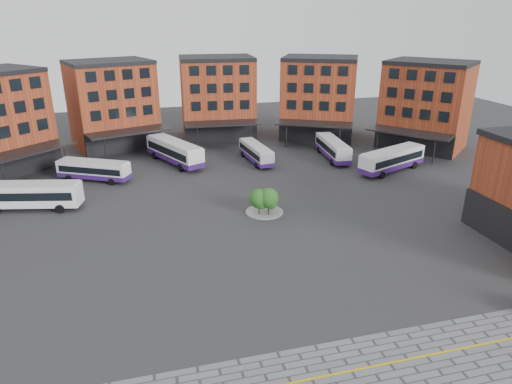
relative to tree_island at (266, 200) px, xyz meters
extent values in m
plane|color=#28282B|center=(-2.03, -11.54, -1.80)|extent=(160.00, 160.00, 0.00)
cube|color=gold|center=(-0.03, -25.54, -1.77)|extent=(26.00, 0.15, 0.02)
cube|color=black|center=(-30.24, 21.78, 0.20)|extent=(10.00, 9.07, 4.00)
cube|color=black|center=(-30.10, 21.63, 7.40)|extent=(8.60, 7.77, 8.00)
cube|color=black|center=(-28.66, 20.04, 2.20)|extent=(12.61, 11.97, 0.25)
cylinder|color=black|center=(-30.84, 15.65, 0.20)|extent=(0.20, 0.20, 4.00)
cylinder|color=black|center=(-24.08, 21.74, 0.20)|extent=(0.20, 0.20, 4.00)
cube|color=#9B4021|center=(-17.33, 34.90, 5.20)|extent=(15.55, 13.69, 14.00)
cube|color=black|center=(-15.76, 30.31, 0.20)|extent=(12.45, 4.71, 4.00)
cube|color=black|center=(-17.33, 34.90, 12.50)|extent=(15.65, 13.97, 0.60)
cube|color=black|center=(-15.69, 30.12, 7.40)|extent=(10.87, 3.87, 8.00)
cube|color=black|center=(-14.99, 28.09, 2.20)|extent=(13.72, 8.39, 0.25)
cylinder|color=black|center=(-18.71, 24.91, 0.20)|extent=(0.20, 0.20, 4.00)
cylinder|color=black|center=(-10.10, 27.87, 0.20)|extent=(0.20, 0.20, 4.00)
cube|color=#9B4021|center=(1.25, 37.35, 5.20)|extent=(13.67, 10.88, 14.00)
cube|color=black|center=(0.91, 32.51, 0.20)|extent=(13.00, 1.41, 4.00)
cube|color=black|center=(1.25, 37.35, 12.50)|extent=(13.69, 11.18, 0.60)
cube|color=black|center=(0.89, 32.31, 7.40)|extent=(11.42, 0.95, 8.00)
cube|color=black|center=(0.74, 30.16, 2.20)|extent=(13.28, 5.30, 0.25)
cylinder|color=black|center=(-3.92, 28.68, 0.20)|extent=(0.20, 0.20, 4.00)
cylinder|color=black|center=(5.16, 28.05, 0.20)|extent=(0.20, 0.20, 4.00)
cube|color=#9B4021|center=(19.30, 32.34, 5.20)|extent=(16.12, 14.81, 14.00)
cube|color=black|center=(17.10, 28.02, 0.20)|extent=(11.81, 6.35, 4.00)
cube|color=black|center=(19.30, 32.34, 12.50)|extent=(16.26, 15.08, 0.60)
cube|color=black|center=(17.01, 27.84, 7.40)|extent=(10.26, 5.33, 8.00)
cube|color=black|center=(16.04, 25.92, 2.20)|extent=(13.58, 9.82, 0.25)
cylinder|color=black|center=(11.16, 26.38, 0.20)|extent=(0.20, 0.20, 4.00)
cylinder|color=black|center=(19.27, 22.25, 0.20)|extent=(0.20, 0.20, 4.00)
cube|color=#9B4021|center=(33.97, 20.67, 5.20)|extent=(16.02, 16.39, 14.00)
cube|color=black|center=(30.26, 17.55, 0.20)|extent=(8.74, 10.28, 4.00)
cube|color=black|center=(33.97, 20.67, 12.50)|extent=(16.25, 16.58, 0.60)
cube|color=black|center=(30.10, 17.42, 7.40)|extent=(7.47, 8.86, 8.00)
cube|color=black|center=(28.46, 16.04, 2.20)|extent=(11.73, 12.79, 0.25)
cylinder|color=black|center=(24.15, 18.37, 0.20)|extent=(0.20, 0.20, 4.00)
cylinder|color=black|center=(30.00, 11.40, 0.20)|extent=(0.20, 0.20, 4.00)
cube|color=black|center=(20.87, -13.54, 0.20)|extent=(0.40, 12.00, 4.00)
cylinder|color=gray|center=(-0.03, 0.46, -1.74)|extent=(4.40, 4.40, 0.12)
cylinder|color=#332114|center=(-0.83, -0.14, -1.07)|extent=(0.14, 0.14, 1.46)
sphere|color=#1C4D19|center=(-0.83, -0.14, 0.25)|extent=(2.27, 2.27, 2.27)
sphere|color=#1C4D19|center=(-0.63, -0.29, -0.19)|extent=(1.59, 1.59, 1.59)
cylinder|color=#332114|center=(0.77, 1.06, -1.20)|extent=(0.14, 0.14, 1.19)
sphere|color=#1C4D19|center=(0.77, 1.06, -0.13)|extent=(2.01, 2.01, 2.01)
sphere|color=#1C4D19|center=(0.97, 0.91, -0.49)|extent=(1.41, 1.41, 1.41)
cylinder|color=#332114|center=(0.17, -0.54, -1.02)|extent=(0.14, 0.14, 1.56)
sphere|color=#1C4D19|center=(0.17, -0.54, 0.39)|extent=(2.29, 2.29, 2.29)
sphere|color=#1C4D19|center=(0.37, -0.69, -0.08)|extent=(1.61, 1.61, 1.61)
cube|color=white|center=(-26.46, 8.42, 0.05)|extent=(11.77, 5.13, 2.56)
cube|color=black|center=(-26.46, 8.42, 0.24)|extent=(10.89, 4.98, 0.99)
cube|color=silver|center=(-26.46, 8.42, 1.38)|extent=(11.30, 4.92, 0.13)
cylinder|color=black|center=(-29.74, 10.52, -1.28)|extent=(1.09, 0.54, 1.04)
cylinder|color=black|center=(-23.18, 6.32, -1.28)|extent=(1.09, 0.54, 1.04)
cylinder|color=black|center=(-22.59, 8.86, -1.28)|extent=(1.09, 0.54, 1.04)
cube|color=white|center=(-19.97, 16.98, -0.16)|extent=(10.06, 6.82, 2.26)
cube|color=black|center=(-19.97, 16.98, 0.00)|extent=(9.37, 6.49, 0.88)
cube|color=silver|center=(-19.97, 16.98, 1.02)|extent=(9.65, 6.54, 0.11)
cube|color=black|center=(-24.36, 19.32, 0.05)|extent=(1.03, 1.79, 1.02)
cube|color=#3F1974|center=(-19.97, 16.98, -0.97)|extent=(10.11, 6.87, 0.65)
cylinder|color=black|center=(-23.38, 17.48, -1.34)|extent=(0.95, 0.68, 0.92)
cylinder|color=black|center=(-22.29, 19.52, -1.34)|extent=(0.95, 0.68, 0.92)
cylinder|color=black|center=(-17.64, 14.43, -1.34)|extent=(0.95, 0.68, 0.92)
cylinder|color=black|center=(-16.55, 16.47, -1.34)|extent=(0.95, 0.68, 0.92)
cube|color=white|center=(-8.39, 22.08, 0.23)|extent=(7.90, 12.58, 2.80)
cube|color=black|center=(-8.39, 22.08, 0.43)|extent=(7.53, 11.69, 1.08)
cube|color=silver|center=(-8.39, 22.08, 1.68)|extent=(7.58, 12.07, 0.14)
cube|color=black|center=(-11.01, 27.67, 0.48)|extent=(2.25, 1.14, 1.25)
cube|color=#3F1974|center=(-8.39, 22.08, -0.77)|extent=(7.95, 12.63, 0.80)
cylinder|color=black|center=(-11.39, 25.11, -1.23)|extent=(0.79, 1.18, 1.14)
cylinder|color=black|center=(-8.80, 26.32, -1.23)|extent=(0.79, 1.18, 1.14)
cylinder|color=black|center=(-7.99, 17.84, -1.23)|extent=(0.79, 1.18, 1.14)
cylinder|color=black|center=(-5.40, 19.04, -1.23)|extent=(0.79, 1.18, 1.14)
cube|color=silver|center=(3.98, 19.67, -0.22)|extent=(3.25, 9.95, 2.18)
cube|color=black|center=(3.98, 19.67, -0.07)|extent=(3.22, 9.18, 0.84)
cube|color=silver|center=(3.98, 19.67, 0.91)|extent=(3.12, 9.55, 0.11)
cube|color=black|center=(3.47, 24.42, -0.02)|extent=(1.89, 0.32, 0.98)
cube|color=#3F1974|center=(3.98, 19.67, -1.00)|extent=(3.29, 9.99, 0.62)
cylinder|color=black|center=(2.54, 22.65, -1.35)|extent=(0.36, 0.91, 0.89)
cylinder|color=black|center=(4.75, 22.89, -1.35)|extent=(0.36, 0.91, 0.89)
cylinder|color=black|center=(3.21, 16.44, -1.35)|extent=(0.36, 0.91, 0.89)
cylinder|color=black|center=(5.41, 16.68, -1.35)|extent=(0.36, 0.91, 0.89)
cube|color=white|center=(16.30, 18.28, -0.05)|extent=(3.40, 11.00, 2.41)
cube|color=black|center=(16.30, 18.28, 0.12)|extent=(3.38, 10.14, 0.93)
cube|color=silver|center=(16.30, 18.28, 1.20)|extent=(3.26, 10.56, 0.12)
cube|color=black|center=(16.77, 23.57, 0.17)|extent=(2.09, 0.30, 1.08)
cube|color=#3F1974|center=(16.30, 18.28, -0.91)|extent=(3.44, 11.04, 0.69)
cylinder|color=black|center=(15.38, 21.84, -1.31)|extent=(0.38, 1.01, 0.98)
cylinder|color=black|center=(17.83, 21.62, -1.31)|extent=(0.38, 1.01, 0.98)
cylinder|color=black|center=(14.77, 14.94, -1.31)|extent=(0.38, 1.01, 0.98)
cylinder|color=black|center=(17.22, 14.72, -1.31)|extent=(0.38, 1.01, 0.98)
cube|color=white|center=(22.15, 10.15, 0.11)|extent=(11.94, 6.96, 2.63)
cube|color=black|center=(22.15, 10.15, 0.30)|extent=(11.09, 6.66, 1.02)
cube|color=silver|center=(22.15, 10.15, 1.48)|extent=(11.47, 6.68, 0.13)
cube|color=black|center=(27.52, 12.35, 0.35)|extent=(0.98, 2.16, 1.18)
cube|color=#3F1974|center=(22.15, 10.15, -0.83)|extent=(12.00, 7.01, 0.75)
cylinder|color=black|center=(25.13, 12.83, -1.26)|extent=(1.12, 0.71, 1.07)
cylinder|color=black|center=(26.15, 10.34, -1.26)|extent=(1.12, 0.71, 1.07)
cylinder|color=black|center=(18.14, 9.96, -1.26)|extent=(1.12, 0.71, 1.07)
cylinder|color=black|center=(19.16, 7.48, -1.26)|extent=(1.12, 0.71, 1.07)
camera|label=1|loc=(-13.41, -46.61, 20.00)|focal=32.00mm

